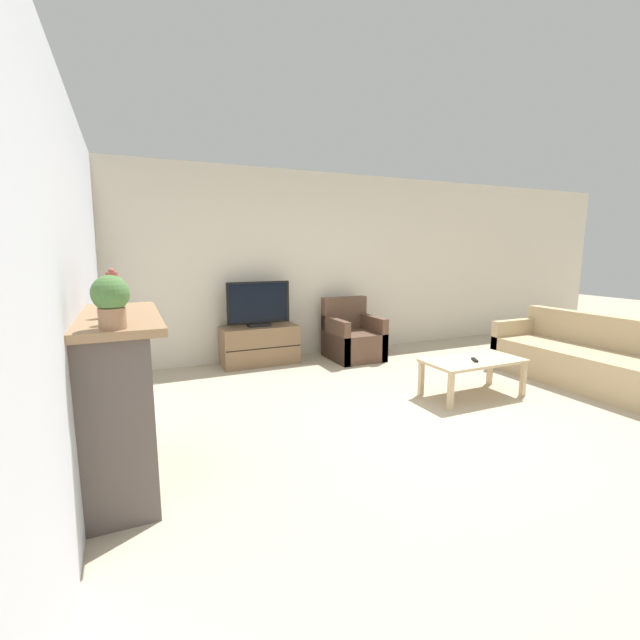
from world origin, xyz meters
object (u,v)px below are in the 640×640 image
at_px(mantel_vase_centre_left, 113,294).
at_px(armchair, 352,339).
at_px(mantel_vase_left, 112,306).
at_px(couch, 598,364).
at_px(mantel_clock, 115,301).
at_px(remote, 475,360).
at_px(tv_stand, 260,345).
at_px(coffee_table, 473,364).
at_px(fireplace, 119,398).
at_px(potted_plant, 111,299).
at_px(tv, 259,305).

relative_size(mantel_vase_centre_left, armchair, 0.35).
distance_m(mantel_vase_left, couch, 5.11).
xyz_separation_m(mantel_clock, remote, (3.40, 0.14, -0.82)).
bearing_deg(mantel_clock, armchair, 35.67).
xyz_separation_m(tv_stand, coffee_table, (1.73, -2.24, 0.09)).
xyz_separation_m(mantel_clock, coffee_table, (3.44, 0.19, -0.88)).
bearing_deg(tv_stand, mantel_clock, -125.15).
bearing_deg(coffee_table, fireplace, -174.66).
height_order(fireplace, mantel_vase_left, mantel_vase_left).
height_order(potted_plant, remote, potted_plant).
xyz_separation_m(armchair, coffee_table, (0.40, -1.99, 0.07)).
relative_size(fireplace, mantel_vase_centre_left, 4.28).
height_order(mantel_vase_left, tv, mantel_vase_left).
relative_size(potted_plant, tv, 0.33).
distance_m(potted_plant, tv, 3.59).
relative_size(mantel_vase_left, mantel_vase_centre_left, 0.72).
distance_m(tv_stand, remote, 2.85).
bearing_deg(tv, mantel_clock, -125.17).
bearing_deg(armchair, fireplace, -142.89).
bearing_deg(mantel_vase_left, armchair, 41.68).
bearing_deg(armchair, remote, -79.94).
distance_m(coffee_table, remote, 0.09).
xyz_separation_m(mantel_vase_centre_left, tv_stand, (1.71, 2.66, -1.04)).
height_order(fireplace, mantel_vase_centre_left, mantel_vase_centre_left).
relative_size(fireplace, tv, 1.50).
xyz_separation_m(potted_plant, tv_stand, (1.71, 3.12, -1.06)).
xyz_separation_m(mantel_vase_left, couch, (5.00, 0.35, -0.99)).
height_order(fireplace, coffee_table, fireplace).
bearing_deg(couch, coffee_table, 166.88).
height_order(tv, armchair, tv).
height_order(mantel_vase_centre_left, armchair, mantel_vase_centre_left).
bearing_deg(mantel_clock, tv_stand, 54.85).
relative_size(coffee_table, couch, 0.46).
distance_m(mantel_vase_left, remote, 3.57).
bearing_deg(fireplace, mantel_vase_centre_left, -80.26).
xyz_separation_m(mantel_vase_left, tv, (1.71, 2.95, -0.44)).
distance_m(potted_plant, couch, 5.13).
bearing_deg(mantel_clock, mantel_vase_left, -90.08).
relative_size(fireplace, couch, 0.56).
bearing_deg(mantel_vase_centre_left, mantel_clock, 89.81).
bearing_deg(tv_stand, coffee_table, -52.27).
height_order(coffee_table, remote, remote).
bearing_deg(mantel_vase_centre_left, remote, 6.15).
height_order(coffee_table, couch, couch).
height_order(mantel_vase_left, coffee_table, mantel_vase_left).
relative_size(potted_plant, tv_stand, 0.28).
xyz_separation_m(tv_stand, armchair, (1.33, -0.24, 0.02)).
distance_m(mantel_vase_left, mantel_clock, 0.53).
xyz_separation_m(mantel_vase_left, remote, (3.41, 0.66, -0.84)).
distance_m(mantel_clock, couch, 5.09).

